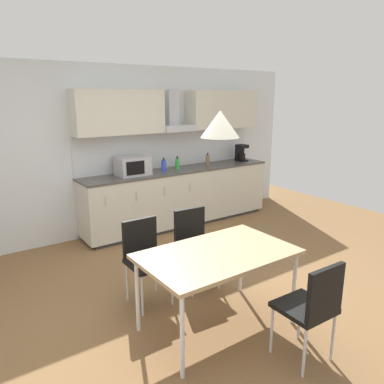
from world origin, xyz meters
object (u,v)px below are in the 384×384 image
(bottle_green, at_px, (177,163))
(chair_far_left, at_px, (145,253))
(microwave, at_px, (133,166))
(chair_near_right, at_px, (313,303))
(bottle_brown, at_px, (208,160))
(pendant_lamp, at_px, (220,124))
(coffee_maker, at_px, (241,153))
(dining_table, at_px, (218,257))
(bottle_blue, at_px, (164,166))
(chair_far_right, at_px, (194,240))

(bottle_green, relative_size, chair_far_left, 0.24)
(chair_far_left, bearing_deg, microwave, 66.46)
(chair_near_right, xyz_separation_m, chair_far_left, (-0.61, 1.61, 0.00))
(bottle_brown, distance_m, pendant_lamp, 3.38)
(chair_near_right, bearing_deg, coffee_maker, 55.48)
(microwave, height_order, coffee_maker, coffee_maker)
(bottle_brown, distance_m, bottle_green, 0.61)
(bottle_green, distance_m, pendant_lamp, 3.09)
(microwave, height_order, chair_near_right, microwave)
(coffee_maker, xyz_separation_m, bottle_green, (-1.38, 0.01, -0.06))
(microwave, xyz_separation_m, pendant_lamp, (-0.49, -2.63, 0.79))
(microwave, relative_size, dining_table, 0.35)
(chair_far_left, bearing_deg, bottle_green, 49.13)
(chair_far_left, bearing_deg, bottle_brown, 39.74)
(bottle_blue, distance_m, chair_near_right, 3.54)
(chair_near_right, height_order, chair_far_right, same)
(coffee_maker, bearing_deg, bottle_brown, -179.63)
(bottle_brown, bearing_deg, chair_far_right, -130.92)
(microwave, distance_m, pendant_lamp, 2.79)
(bottle_green, distance_m, dining_table, 2.99)
(chair_far_right, bearing_deg, chair_far_left, 179.98)
(microwave, distance_m, chair_far_left, 2.07)
(bottle_brown, xyz_separation_m, chair_far_left, (-2.23, -1.85, -0.49))
(bottle_brown, distance_m, bottle_blue, 0.89)
(bottle_blue, height_order, pendant_lamp, pendant_lamp)
(coffee_maker, distance_m, pendant_lamp, 3.86)
(microwave, distance_m, chair_far_right, 1.92)
(dining_table, bearing_deg, microwave, 79.47)
(bottle_green, relative_size, pendant_lamp, 0.65)
(bottle_green, bearing_deg, pendant_lamp, -116.10)
(bottle_green, distance_m, chair_far_left, 2.52)
(pendant_lamp, bearing_deg, bottle_green, 63.90)
(microwave, relative_size, bottle_brown, 2.25)
(chair_far_left, bearing_deg, coffee_maker, 31.78)
(chair_far_right, bearing_deg, microwave, 84.53)
(coffee_maker, distance_m, bottle_blue, 1.66)
(dining_table, xyz_separation_m, chair_far_right, (0.31, 0.80, -0.17))
(bottle_blue, xyz_separation_m, chair_far_right, (-0.71, -1.83, -0.49))
(microwave, height_order, bottle_brown, microwave)
(chair_far_left, relative_size, pendant_lamp, 2.72)
(bottle_blue, bearing_deg, chair_near_right, -101.83)
(coffee_maker, bearing_deg, chair_far_right, -141.98)
(coffee_maker, relative_size, chair_near_right, 0.34)
(microwave, height_order, pendant_lamp, pendant_lamp)
(pendant_lamp, bearing_deg, dining_table, -104.04)
(bottle_blue, distance_m, pendant_lamp, 2.95)
(dining_table, bearing_deg, pendant_lamp, 75.96)
(bottle_green, bearing_deg, coffee_maker, -0.46)
(dining_table, height_order, chair_far_right, chair_far_right)
(bottle_brown, xyz_separation_m, chair_far_right, (-1.60, -1.85, -0.49))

